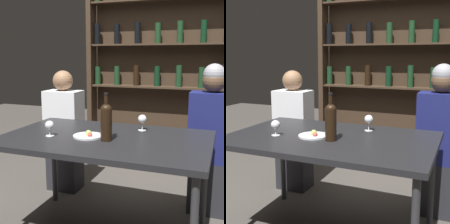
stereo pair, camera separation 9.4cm
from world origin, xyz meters
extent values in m
cube|color=black|center=(0.00, 0.00, 0.74)|extent=(1.42, 0.90, 0.04)
cylinder|color=#2D2D30|center=(-0.65, 0.39, 0.36)|extent=(0.04, 0.04, 0.72)
cylinder|color=#2D2D30|center=(0.65, 0.39, 0.36)|extent=(0.04, 0.04, 0.72)
cube|color=#38281C|center=(0.00, 1.73, 1.03)|extent=(1.65, 0.02, 2.07)
cube|color=#38281C|center=(-0.82, 1.62, 1.03)|extent=(0.06, 0.18, 2.07)
cube|color=#38281C|center=(0.00, 1.62, 0.95)|extent=(1.57, 0.18, 0.02)
cylinder|color=#19381E|center=(-0.74, 1.63, 1.07)|extent=(0.07, 0.07, 0.22)
cylinder|color=#19381E|center=(-0.49, 1.62, 1.07)|extent=(0.07, 0.07, 0.23)
cylinder|color=black|center=(-0.25, 1.63, 1.08)|extent=(0.07, 0.07, 0.24)
cylinder|color=black|center=(0.00, 1.63, 1.08)|extent=(0.07, 0.07, 0.23)
cylinder|color=#19381E|center=(0.25, 1.62, 1.08)|extent=(0.07, 0.07, 0.24)
cylinder|color=#19381E|center=(0.50, 1.61, 1.07)|extent=(0.07, 0.07, 0.23)
cube|color=#38281C|center=(0.00, 1.62, 1.43)|extent=(1.57, 0.18, 0.02)
cylinder|color=black|center=(-0.74, 1.61, 1.57)|extent=(0.07, 0.07, 0.24)
cylinder|color=black|center=(-0.49, 1.63, 1.56)|extent=(0.07, 0.07, 0.23)
cylinder|color=black|center=(-0.24, 1.63, 1.57)|extent=(0.07, 0.07, 0.24)
cylinder|color=#19381E|center=(0.00, 1.61, 1.56)|extent=(0.07, 0.07, 0.23)
cylinder|color=#19381E|center=(0.24, 1.62, 1.56)|extent=(0.07, 0.07, 0.24)
cylinder|color=black|center=(0.50, 1.62, 1.56)|extent=(0.07, 0.07, 0.24)
cube|color=#38281C|center=(0.00, 1.62, 1.92)|extent=(1.57, 0.18, 0.02)
cylinder|color=black|center=(0.04, -0.09, 0.86)|extent=(0.08, 0.08, 0.21)
sphere|color=black|center=(0.04, -0.09, 0.96)|extent=(0.08, 0.08, 0.08)
cylinder|color=black|center=(0.04, -0.09, 1.01)|extent=(0.03, 0.03, 0.10)
cylinder|color=black|center=(0.04, -0.09, 1.07)|extent=(0.03, 0.03, 0.01)
cylinder|color=silver|center=(-0.37, -0.12, 0.76)|extent=(0.06, 0.06, 0.00)
cylinder|color=silver|center=(-0.37, -0.12, 0.79)|extent=(0.01, 0.01, 0.06)
sphere|color=silver|center=(-0.37, -0.12, 0.83)|extent=(0.06, 0.06, 0.06)
cylinder|color=silver|center=(0.19, 0.26, 0.76)|extent=(0.06, 0.06, 0.00)
cylinder|color=silver|center=(0.19, 0.26, 0.80)|extent=(0.01, 0.01, 0.07)
sphere|color=silver|center=(0.19, 0.26, 0.85)|extent=(0.06, 0.06, 0.06)
cylinder|color=silver|center=(-0.11, -0.05, 0.76)|extent=(0.21, 0.21, 0.01)
sphere|color=#99B256|center=(-0.11, -0.04, 0.78)|extent=(0.04, 0.04, 0.04)
sphere|color=#E5BC66|center=(-0.11, -0.05, 0.78)|extent=(0.03, 0.03, 0.03)
sphere|color=#99B256|center=(-0.10, -0.04, 0.78)|extent=(0.03, 0.03, 0.03)
sphere|color=#B74C3D|center=(-0.08, -0.07, 0.78)|extent=(0.03, 0.03, 0.03)
cube|color=#26262B|center=(-0.69, 0.66, 0.23)|extent=(0.31, 0.22, 0.45)
cube|color=white|center=(-0.69, 0.66, 0.72)|extent=(0.34, 0.22, 0.53)
sphere|color=#8C6647|center=(-0.69, 0.66, 1.08)|extent=(0.19, 0.19, 0.19)
cube|color=#26262B|center=(0.67, 0.66, 0.23)|extent=(0.32, 0.22, 0.45)
cube|color=navy|center=(0.67, 0.66, 0.74)|extent=(0.36, 0.22, 0.57)
sphere|color=brown|center=(0.67, 0.66, 1.11)|extent=(0.18, 0.18, 0.18)
sphere|color=gray|center=(0.67, 0.66, 1.16)|extent=(0.17, 0.17, 0.17)
camera|label=1|loc=(0.77, -1.94, 1.31)|focal=50.00mm
camera|label=2|loc=(0.86, -1.90, 1.31)|focal=50.00mm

